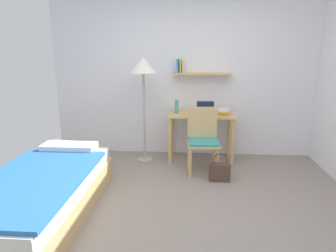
{
  "coord_description": "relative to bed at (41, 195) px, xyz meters",
  "views": [
    {
      "loc": [
        0.04,
        -2.81,
        1.71
      ],
      "look_at": [
        -0.22,
        0.51,
        0.85
      ],
      "focal_mm": 31.75,
      "sensor_mm": 36.0,
      "label": 1
    }
  ],
  "objects": [
    {
      "name": "desk",
      "position": [
        1.71,
        1.8,
        0.36
      ],
      "size": [
        1.03,
        0.52,
        0.75
      ],
      "color": "tan",
      "rests_on": "ground_plane"
    },
    {
      "name": "laptop",
      "position": [
        1.77,
        1.82,
        0.56
      ],
      "size": [
        0.3,
        0.21,
        0.2
      ],
      "color": "#B7BABF",
      "rests_on": "desk"
    },
    {
      "name": "water_bottle",
      "position": [
        1.33,
        1.79,
        0.62
      ],
      "size": [
        0.06,
        0.06,
        0.21
      ],
      "primitive_type": "cylinder",
      "color": "#42A87F",
      "rests_on": "desk"
    },
    {
      "name": "desk_chair",
      "position": [
        1.72,
        1.32,
        0.26
      ],
      "size": [
        0.47,
        0.43,
        0.92
      ],
      "color": "tan",
      "rests_on": "ground_plane"
    },
    {
      "name": "standing_lamp",
      "position": [
        0.84,
        1.69,
        1.17
      ],
      "size": [
        0.4,
        0.4,
        1.6
      ],
      "color": "#B2A893",
      "rests_on": "ground_plane"
    },
    {
      "name": "ground_plane",
      "position": [
        1.5,
        0.1,
        -0.24
      ],
      "size": [
        5.28,
        5.28,
        0.0
      ],
      "primitive_type": "plane",
      "color": "gray"
    },
    {
      "name": "bed",
      "position": [
        0.0,
        0.0,
        0.0
      ],
      "size": [
        0.99,
        2.06,
        0.54
      ],
      "color": "tan",
      "rests_on": "ground_plane"
    },
    {
      "name": "handbag",
      "position": [
        1.95,
        1.01,
        -0.11
      ],
      "size": [
        0.28,
        0.11,
        0.39
      ],
      "color": "#4C382D",
      "rests_on": "ground_plane"
    },
    {
      "name": "wall_back",
      "position": [
        1.5,
        2.12,
        1.06
      ],
      "size": [
        4.4,
        0.27,
        2.6
      ],
      "color": "white",
      "rests_on": "ground_plane"
    },
    {
      "name": "book_stack",
      "position": [
        2.04,
        1.78,
        0.55
      ],
      "size": [
        0.19,
        0.25,
        0.08
      ],
      "color": "gold",
      "rests_on": "desk"
    }
  ]
}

